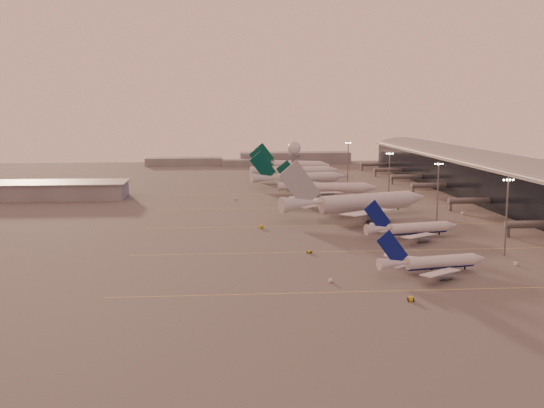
{
  "coord_description": "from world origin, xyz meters",
  "views": [
    {
      "loc": [
        -31.02,
        -189.18,
        46.86
      ],
      "look_at": [
        -10.53,
        63.04,
        7.66
      ],
      "focal_mm": 42.0,
      "sensor_mm": 36.0,
      "label": 1
    }
  ],
  "objects": [
    {
      "name": "hangar",
      "position": [
        -120.0,
        140.0,
        4.32
      ],
      "size": [
        82.0,
        27.0,
        8.5
      ],
      "color": "slate",
      "rests_on": "ground"
    },
    {
      "name": "greentail_c",
      "position": [
        17.09,
        216.61,
        3.79
      ],
      "size": [
        58.95,
        47.38,
        21.44
      ],
      "color": "silver",
      "rests_on": "ground"
    },
    {
      "name": "greentail_d",
      "position": [
        20.92,
        266.51,
        3.56
      ],
      "size": [
        53.6,
        42.6,
        20.17
      ],
      "color": "silver",
      "rests_on": "ground"
    },
    {
      "name": "mast_d",
      "position": [
        48.0,
        200.0,
        13.74
      ],
      "size": [
        3.6,
        0.56,
        25.0
      ],
      "color": "slate",
      "rests_on": "ground"
    },
    {
      "name": "gsv_tug_mid",
      "position": [
        -2.94,
        8.22,
        0.45
      ],
      "size": [
        3.55,
        3.32,
        0.88
      ],
      "color": "gold",
      "rests_on": "ground"
    },
    {
      "name": "gsv_catering_a",
      "position": [
        56.09,
        -12.27,
        1.93
      ],
      "size": [
        5.02,
        2.93,
        3.86
      ],
      "color": "silver",
      "rests_on": "ground"
    },
    {
      "name": "mast_b",
      "position": [
        55.0,
        55.0,
        13.74
      ],
      "size": [
        3.6,
        0.56,
        25.0
      ],
      "color": "slate",
      "rests_on": "ground"
    },
    {
      "name": "ground",
      "position": [
        0.0,
        0.0,
        0.0
      ],
      "size": [
        700.0,
        700.0,
        0.0
      ],
      "primitive_type": "plane",
      "color": "#514F4F",
      "rests_on": "ground"
    },
    {
      "name": "gsv_truck_a",
      "position": [
        -1.69,
        -25.83,
        0.97
      ],
      "size": [
        4.98,
        2.75,
        1.9
      ],
      "color": "silver",
      "rests_on": "ground"
    },
    {
      "name": "gsv_truck_b",
      "position": [
        51.52,
        44.05,
        1.22
      ],
      "size": [
        6.29,
        3.95,
        2.39
      ],
      "color": "silver",
      "rests_on": "ground"
    },
    {
      "name": "mast_c",
      "position": [
        50.0,
        110.0,
        13.74
      ],
      "size": [
        3.6,
        0.56,
        25.0
      ],
      "color": "slate",
      "rests_on": "ground"
    },
    {
      "name": "mast_a",
      "position": [
        58.0,
        0.0,
        13.74
      ],
      "size": [
        3.6,
        0.56,
        25.0
      ],
      "color": "slate",
      "rests_on": "ground"
    },
    {
      "name": "distant_horizon",
      "position": [
        2.62,
        325.14,
        3.89
      ],
      "size": [
        165.0,
        37.5,
        9.0
      ],
      "color": "slate",
      "rests_on": "ground"
    },
    {
      "name": "gsv_tug_hangar",
      "position": [
        52.76,
        162.5,
        0.57
      ],
      "size": [
        4.33,
        3.2,
        1.11
      ],
      "color": "gold",
      "rests_on": "ground"
    },
    {
      "name": "narrowbody_mid",
      "position": [
        36.84,
        28.45,
        2.96
      ],
      "size": [
        36.88,
        29.11,
        14.61
      ],
      "color": "silver",
      "rests_on": "ground"
    },
    {
      "name": "greentail_b",
      "position": [
        14.67,
        176.73,
        3.78
      ],
      "size": [
        57.81,
        46.12,
        21.4
      ],
      "color": "silver",
      "rests_on": "ground"
    },
    {
      "name": "radar_tower",
      "position": [
        5.0,
        120.0,
        20.95
      ],
      "size": [
        6.4,
        6.4,
        31.1
      ],
      "color": "slate",
      "rests_on": "ground"
    },
    {
      "name": "greentail_a",
      "position": [
        24.53,
        136.24,
        3.37
      ],
      "size": [
        52.53,
        42.32,
        19.07
      ],
      "color": "silver",
      "rests_on": "ground"
    },
    {
      "name": "gsv_truck_d",
      "position": [
        -24.11,
        128.21,
        1.2
      ],
      "size": [
        2.85,
        6.04,
        2.35
      ],
      "color": "silver",
      "rests_on": "ground"
    },
    {
      "name": "gsv_tug_near",
      "position": [
        14.54,
        -43.93,
        0.52
      ],
      "size": [
        2.81,
        3.92,
        1.02
      ],
      "color": "gold",
      "rests_on": "ground"
    },
    {
      "name": "taxiway_markings",
      "position": [
        30.0,
        56.0,
        0.01
      ],
      "size": [
        180.0,
        185.25,
        0.02
      ],
      "color": "#F1DA55",
      "rests_on": "ground"
    },
    {
      "name": "gsv_truck_c",
      "position": [
        -15.36,
        51.57,
        1.28
      ],
      "size": [
        6.06,
        5.87,
        2.51
      ],
      "color": "gold",
      "rests_on": "ground"
    },
    {
      "name": "gsv_catering_b",
      "position": [
        74.03,
        75.8,
        2.18
      ],
      "size": [
        5.46,
        2.85,
        4.35
      ],
      "color": "silver",
      "rests_on": "ground"
    },
    {
      "name": "narrowbody_near",
      "position": [
        28.28,
        -19.4,
        2.72
      ],
      "size": [
        34.03,
        26.92,
        13.41
      ],
      "color": "silver",
      "rests_on": "ground"
    },
    {
      "name": "terminal",
      "position": [
        107.88,
        110.09,
        10.52
      ],
      "size": [
        57.0,
        362.0,
        23.04
      ],
      "color": "black",
      "rests_on": "ground"
    },
    {
      "name": "gsv_tug_far",
      "position": [
        10.52,
        98.17,
        0.54
      ],
      "size": [
        3.52,
        4.28,
        1.06
      ],
      "color": "silver",
      "rests_on": "ground"
    },
    {
      "name": "widebody_white",
      "position": [
        26.94,
        75.33,
        4.39
      ],
      "size": [
        69.05,
        54.4,
        25.33
      ],
      "color": "silver",
      "rests_on": "ground"
    }
  ]
}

